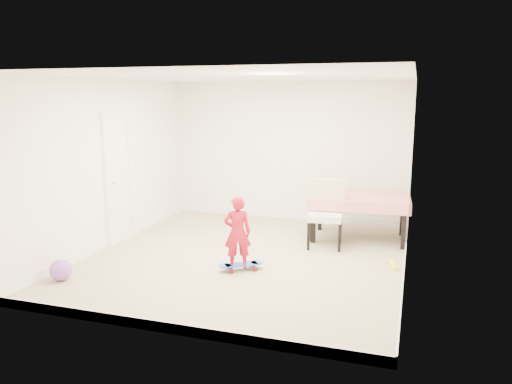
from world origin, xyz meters
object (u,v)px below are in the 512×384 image
(dining_chair, at_px, (325,214))
(skateboard, at_px, (241,267))
(dining_table, at_px, (359,217))
(child, at_px, (237,235))
(balloon, at_px, (61,270))

(dining_chair, height_order, skateboard, dining_chair)
(dining_table, relative_size, dining_chair, 1.50)
(dining_chair, bearing_deg, dining_table, 46.00)
(child, bearing_deg, balloon, 3.37)
(dining_chair, height_order, balloon, dining_chair)
(dining_table, relative_size, child, 1.57)
(dining_chair, bearing_deg, balloon, -146.78)
(dining_table, height_order, balloon, dining_table)
(dining_table, bearing_deg, skateboard, -126.93)
(dining_table, relative_size, skateboard, 2.58)
(dining_table, height_order, skateboard, dining_table)
(skateboard, bearing_deg, child, 177.66)
(skateboard, xyz_separation_m, balloon, (-2.08, -1.07, 0.09))
(dining_chair, relative_size, skateboard, 1.72)
(skateboard, bearing_deg, dining_chair, 23.19)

